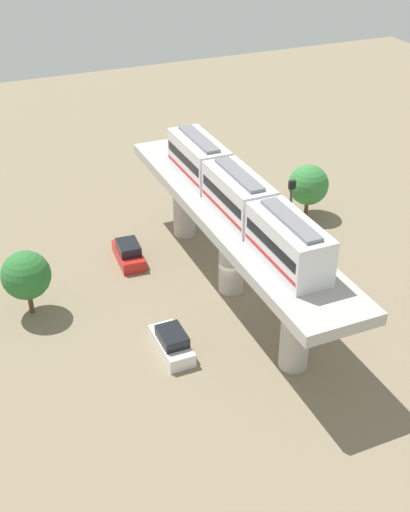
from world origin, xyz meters
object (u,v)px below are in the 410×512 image
Objects in this scene: tree_near_viaduct at (26,275)px; signal_post at (288,234)px; tree_mid_lot at (308,185)px; parked_car_white at (172,343)px; train at (238,196)px; parked_car_red at (128,253)px.

tree_near_viaduct is 0.53× the size of signal_post.
tree_mid_lot is at bearing -169.06° from tree_near_viaduct.
parked_car_white is at bearing 35.93° from tree_mid_lot.
tree_near_viaduct reaches higher than tree_mid_lot.
train is 4.75× the size of parked_car_red.
train is at bearing -21.66° from signal_post.
signal_post is (-3.40, 1.35, -3.13)m from train.
tree_near_viaduct is at bearing -15.38° from train.
signal_post is at bearing 51.96° from tree_mid_lot.
parked_car_red is at bearing -53.14° from train.
tree_near_viaduct is at bearing 28.13° from parked_car_red.
parked_car_white is 11.45m from signal_post.
signal_post is at bearing 139.29° from parked_car_red.
train is 11.01m from parked_car_white.
signal_post is (-17.84, 5.32, 2.03)m from tree_near_viaduct.
parked_car_white is (0.87, 12.04, 0.00)m from parked_car_red.
parked_car_white is at bearing 15.81° from signal_post.
tree_near_viaduct is (14.44, -3.97, -5.16)m from train.
tree_near_viaduct is at bearing -16.61° from signal_post.
tree_mid_lot is at bearing -143.95° from parked_car_white.
parked_car_white is 0.87× the size of tree_mid_lot.
train reaches higher than signal_post.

